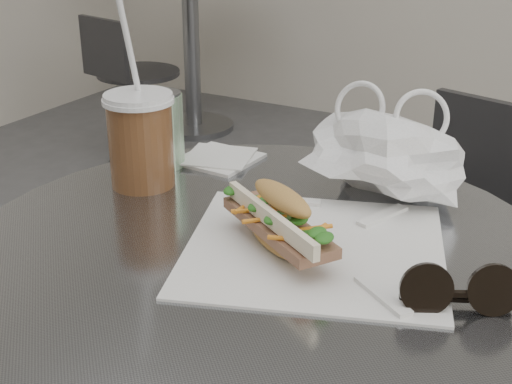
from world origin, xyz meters
The scene contains 10 objects.
bg_table centered at (-1.60, 2.40, 0.47)m, with size 0.70×0.70×0.74m.
chair_far centered at (0.07, 0.97, 0.32)m, with size 0.38×0.41×0.71m.
bg_chair centered at (-1.52, 1.83, 0.30)m, with size 0.35×0.38×0.67m.
sandwich_paper centered at (0.07, 0.23, 0.74)m, with size 0.31×0.30×0.00m, color white.
banh_mi centered at (0.03, 0.20, 0.78)m, with size 0.24×0.20×0.08m.
iced_coffee centered at (-0.25, 0.29, 0.81)m, with size 0.10×0.10×0.30m.
sunglasses centered at (0.25, 0.18, 0.76)m, with size 0.12×0.08×0.06m.
plastic_bag centered at (0.07, 0.44, 0.80)m, with size 0.23×0.17×0.11m, color white, non-canonical shape.
napkin_stack centered at (-0.20, 0.43, 0.74)m, with size 0.13×0.13×0.01m.
drink_can centered at (-0.27, 0.37, 0.80)m, with size 0.06×0.06×0.12m.
Camera 1 is at (0.38, -0.49, 1.16)m, focal length 50.00 mm.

